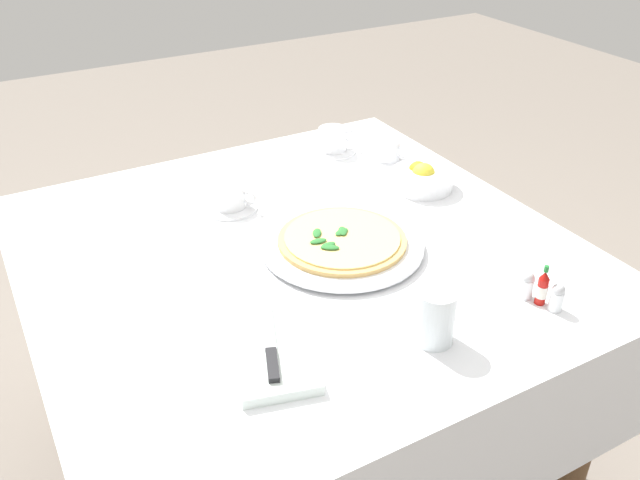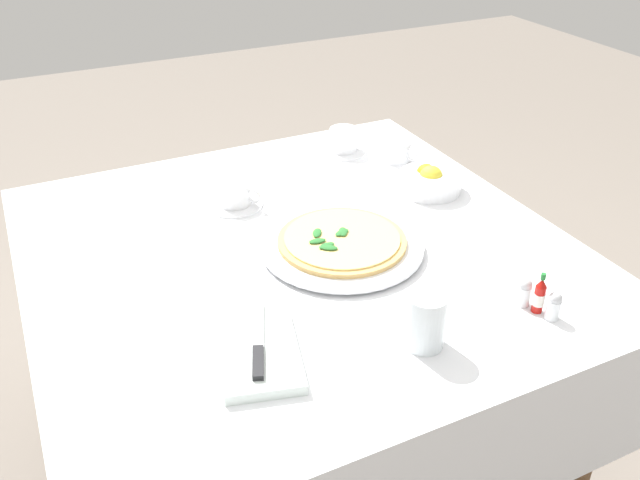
# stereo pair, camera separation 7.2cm
# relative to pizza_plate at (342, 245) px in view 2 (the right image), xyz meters

# --- Properties ---
(ground_plane) EXTENTS (8.00, 8.00, 0.00)m
(ground_plane) POSITION_rel_pizza_plate_xyz_m (0.05, 0.08, -0.75)
(ground_plane) COLOR slate
(dining_table) EXTENTS (1.11, 1.11, 0.74)m
(dining_table) POSITION_rel_pizza_plate_xyz_m (0.05, 0.08, -0.14)
(dining_table) COLOR white
(dining_table) RESTS_ON ground_plane
(pizza_plate) EXTENTS (0.34, 0.34, 0.02)m
(pizza_plate) POSITION_rel_pizza_plate_xyz_m (0.00, 0.00, 0.00)
(pizza_plate) COLOR white
(pizza_plate) RESTS_ON dining_table
(pizza) EXTENTS (0.27, 0.27, 0.02)m
(pizza) POSITION_rel_pizza_plate_xyz_m (0.00, 0.00, 0.01)
(pizza) COLOR #DBAD60
(pizza) RESTS_ON pizza_plate
(coffee_cup_back_corner) EXTENTS (0.13, 0.13, 0.07)m
(coffee_cup_back_corner) POSITION_rel_pizza_plate_xyz_m (0.45, -0.24, 0.02)
(coffee_cup_back_corner) COLOR white
(coffee_cup_back_corner) RESTS_ON dining_table
(coffee_cup_far_right) EXTENTS (0.13, 0.13, 0.06)m
(coffee_cup_far_right) POSITION_rel_pizza_plate_xyz_m (0.28, 0.14, 0.01)
(coffee_cup_far_right) COLOR white
(coffee_cup_far_right) RESTS_ON dining_table
(coffee_cup_center_back) EXTENTS (0.13, 0.13, 0.06)m
(coffee_cup_center_back) POSITION_rel_pizza_plate_xyz_m (0.33, -0.33, 0.02)
(coffee_cup_center_back) COLOR white
(coffee_cup_center_back) RESTS_ON dining_table
(water_glass_far_left) EXTENTS (0.07, 0.07, 0.10)m
(water_glass_far_left) POSITION_rel_pizza_plate_xyz_m (-0.33, 0.01, 0.03)
(water_glass_far_left) COLOR white
(water_glass_far_left) RESTS_ON dining_table
(napkin_folded) EXTENTS (0.25, 0.18, 0.02)m
(napkin_folded) POSITION_rel_pizza_plate_xyz_m (-0.23, 0.28, -0.00)
(napkin_folded) COLOR white
(napkin_folded) RESTS_ON dining_table
(dinner_knife) EXTENTS (0.19, 0.09, 0.01)m
(dinner_knife) POSITION_rel_pizza_plate_xyz_m (-0.23, 0.28, 0.01)
(dinner_knife) COLOR silver
(dinner_knife) RESTS_ON napkin_folded
(citrus_bowl) EXTENTS (0.15, 0.15, 0.07)m
(citrus_bowl) POSITION_rel_pizza_plate_xyz_m (0.15, -0.32, 0.01)
(citrus_bowl) COLOR white
(citrus_bowl) RESTS_ON dining_table
(hot_sauce_bottle) EXTENTS (0.02, 0.02, 0.08)m
(hot_sauce_bottle) POSITION_rel_pizza_plate_xyz_m (-0.34, -0.23, 0.02)
(hot_sauce_bottle) COLOR #B7140F
(hot_sauce_bottle) RESTS_ON dining_table
(salt_shaker) EXTENTS (0.03, 0.03, 0.06)m
(salt_shaker) POSITION_rel_pizza_plate_xyz_m (-0.32, -0.22, 0.01)
(salt_shaker) COLOR white
(salt_shaker) RESTS_ON dining_table
(pepper_shaker) EXTENTS (0.03, 0.03, 0.06)m
(pepper_shaker) POSITION_rel_pizza_plate_xyz_m (-0.37, -0.24, 0.01)
(pepper_shaker) COLOR white
(pepper_shaker) RESTS_ON dining_table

